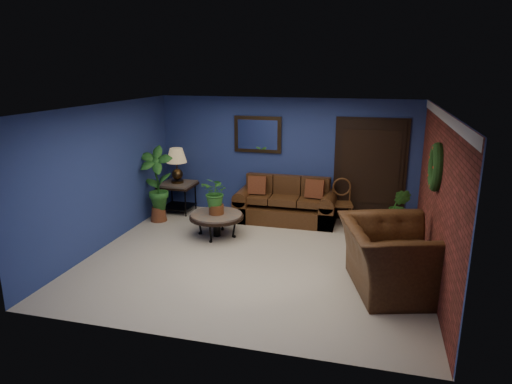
% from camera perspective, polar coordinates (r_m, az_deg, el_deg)
% --- Properties ---
extents(floor, '(5.50, 5.50, 0.00)m').
position_cam_1_polar(floor, '(7.73, -0.03, -8.26)').
color(floor, beige).
rests_on(floor, ground).
extents(wall_back, '(5.50, 0.04, 2.50)m').
position_cam_1_polar(wall_back, '(9.70, 3.71, 4.34)').
color(wall_back, navy).
rests_on(wall_back, ground).
extents(wall_left, '(0.04, 5.00, 2.50)m').
position_cam_1_polar(wall_left, '(8.43, -18.44, 1.89)').
color(wall_left, navy).
rests_on(wall_left, ground).
extents(wall_right_brick, '(0.04, 5.00, 2.50)m').
position_cam_1_polar(wall_right_brick, '(7.17, 21.77, -0.72)').
color(wall_right_brick, maroon).
rests_on(wall_right_brick, ground).
extents(ceiling, '(5.50, 5.00, 0.02)m').
position_cam_1_polar(ceiling, '(7.11, -0.03, 10.53)').
color(ceiling, silver).
rests_on(ceiling, wall_back).
extents(crown_molding, '(0.03, 5.00, 0.14)m').
position_cam_1_polar(crown_molding, '(6.95, 22.49, 8.69)').
color(crown_molding, white).
rests_on(crown_molding, wall_right_brick).
extents(wall_mirror, '(1.02, 0.06, 0.77)m').
position_cam_1_polar(wall_mirror, '(9.72, 0.21, 7.20)').
color(wall_mirror, '#402C16').
rests_on(wall_mirror, wall_back).
extents(closet_door, '(1.44, 0.06, 2.18)m').
position_cam_1_polar(closet_door, '(9.55, 14.03, 2.50)').
color(closet_door, black).
rests_on(closet_door, wall_back).
extents(wreath, '(0.16, 0.72, 0.72)m').
position_cam_1_polar(wreath, '(7.10, 21.60, 2.91)').
color(wreath, black).
rests_on(wreath, wall_right_brick).
extents(sofa, '(2.05, 0.89, 0.92)m').
position_cam_1_polar(sofa, '(9.51, 3.76, -1.78)').
color(sofa, '#4E2F16').
rests_on(sofa, ground).
extents(coffee_table, '(1.02, 1.02, 0.44)m').
position_cam_1_polar(coffee_table, '(8.61, -4.95, -3.10)').
color(coffee_table, '#534E49').
rests_on(coffee_table, ground).
extents(end_table, '(0.72, 0.72, 0.66)m').
position_cam_1_polar(end_table, '(10.14, -9.73, 0.32)').
color(end_table, '#534E49').
rests_on(end_table, ground).
extents(table_lamp, '(0.44, 0.44, 0.73)m').
position_cam_1_polar(table_lamp, '(10.00, -9.89, 3.80)').
color(table_lamp, '#402C16').
rests_on(table_lamp, end_table).
extents(side_chair, '(0.47, 0.47, 0.94)m').
position_cam_1_polar(side_chair, '(9.35, 10.67, -0.85)').
color(side_chair, '#522F17').
rests_on(side_chair, ground).
extents(armchair, '(1.68, 1.81, 0.98)m').
position_cam_1_polar(armchair, '(6.81, 16.64, -7.85)').
color(armchair, '#4E2F16').
rests_on(armchair, ground).
extents(coffee_plant, '(0.64, 0.59, 0.71)m').
position_cam_1_polar(coffee_plant, '(8.48, -5.02, -0.24)').
color(coffee_plant, brown).
rests_on(coffee_plant, coffee_table).
extents(floor_plant, '(0.47, 0.42, 0.87)m').
position_cam_1_polar(floor_plant, '(9.21, 17.46, -2.05)').
color(floor_plant, brown).
rests_on(floor_plant, ground).
extents(tall_plant, '(0.74, 0.55, 1.56)m').
position_cam_1_polar(tall_plant, '(9.52, -12.31, 1.32)').
color(tall_plant, brown).
rests_on(tall_plant, ground).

